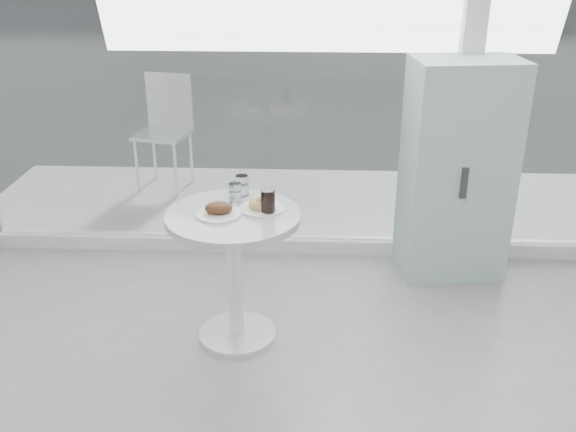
{
  "coord_description": "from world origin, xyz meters",
  "views": [
    {
      "loc": [
        -0.07,
        -1.18,
        2.13
      ],
      "look_at": [
        -0.2,
        1.7,
        0.85
      ],
      "focal_mm": 40.0,
      "sensor_mm": 36.0,
      "label": 1
    }
  ],
  "objects_px": {
    "mint_cabinet": "(457,170)",
    "cola_glass": "(268,202)",
    "water_tumbler_b": "(242,187)",
    "patio_chair": "(165,124)",
    "water_tumbler_a": "(235,194)",
    "plate_donut": "(262,206)",
    "main_table": "(234,250)",
    "car_white": "(254,1)",
    "plate_fritter": "(219,210)"
  },
  "relations": [
    {
      "from": "mint_cabinet",
      "to": "cola_glass",
      "type": "relative_size",
      "value": 9.89
    },
    {
      "from": "water_tumbler_b",
      "to": "cola_glass",
      "type": "bearing_deg",
      "value": -56.96
    },
    {
      "from": "patio_chair",
      "to": "water_tumbler_a",
      "type": "distance_m",
      "value": 2.3
    },
    {
      "from": "patio_chair",
      "to": "plate_donut",
      "type": "xyz_separation_m",
      "value": [
        1.03,
        -2.21,
        0.19
      ]
    },
    {
      "from": "water_tumbler_a",
      "to": "water_tumbler_b",
      "type": "relative_size",
      "value": 0.95
    },
    {
      "from": "main_table",
      "to": "car_white",
      "type": "xyz_separation_m",
      "value": [
        -1.04,
        12.24,
        0.13
      ]
    },
    {
      "from": "patio_chair",
      "to": "plate_fritter",
      "type": "relative_size",
      "value": 4.06
    },
    {
      "from": "car_white",
      "to": "water_tumbler_b",
      "type": "distance_m",
      "value": 12.03
    },
    {
      "from": "water_tumbler_a",
      "to": "water_tumbler_b",
      "type": "height_order",
      "value": "water_tumbler_b"
    },
    {
      "from": "car_white",
      "to": "water_tumbler_a",
      "type": "distance_m",
      "value": 12.13
    },
    {
      "from": "main_table",
      "to": "plate_donut",
      "type": "distance_m",
      "value": 0.29
    },
    {
      "from": "main_table",
      "to": "water_tumbler_a",
      "type": "distance_m",
      "value": 0.31
    },
    {
      "from": "main_table",
      "to": "mint_cabinet",
      "type": "bearing_deg",
      "value": 33.2
    },
    {
      "from": "car_white",
      "to": "main_table",
      "type": "bearing_deg",
      "value": 165.86
    },
    {
      "from": "main_table",
      "to": "cola_glass",
      "type": "relative_size",
      "value": 5.32
    },
    {
      "from": "mint_cabinet",
      "to": "cola_glass",
      "type": "distance_m",
      "value": 1.46
    },
    {
      "from": "patio_chair",
      "to": "cola_glass",
      "type": "distance_m",
      "value": 2.52
    },
    {
      "from": "patio_chair",
      "to": "car_white",
      "type": "height_order",
      "value": "car_white"
    },
    {
      "from": "mint_cabinet",
      "to": "water_tumbler_a",
      "type": "distance_m",
      "value": 1.54
    },
    {
      "from": "car_white",
      "to": "water_tumbler_b",
      "type": "relative_size",
      "value": 34.53
    },
    {
      "from": "plate_fritter",
      "to": "water_tumbler_a",
      "type": "distance_m",
      "value": 0.19
    },
    {
      "from": "mint_cabinet",
      "to": "water_tumbler_b",
      "type": "relative_size",
      "value": 12.29
    },
    {
      "from": "plate_donut",
      "to": "water_tumbler_a",
      "type": "xyz_separation_m",
      "value": [
        -0.15,
        0.1,
        0.03
      ]
    },
    {
      "from": "mint_cabinet",
      "to": "plate_fritter",
      "type": "distance_m",
      "value": 1.68
    },
    {
      "from": "car_white",
      "to": "cola_glass",
      "type": "bearing_deg",
      "value": 166.72
    },
    {
      "from": "mint_cabinet",
      "to": "plate_donut",
      "type": "height_order",
      "value": "mint_cabinet"
    },
    {
      "from": "patio_chair",
      "to": "water_tumbler_a",
      "type": "height_order",
      "value": "patio_chair"
    },
    {
      "from": "main_table",
      "to": "mint_cabinet",
      "type": "distance_m",
      "value": 1.62
    },
    {
      "from": "water_tumbler_b",
      "to": "main_table",
      "type": "bearing_deg",
      "value": -94.54
    },
    {
      "from": "patio_chair",
      "to": "main_table",
      "type": "bearing_deg",
      "value": -57.96
    },
    {
      "from": "cola_glass",
      "to": "plate_fritter",
      "type": "bearing_deg",
      "value": -174.0
    },
    {
      "from": "plate_donut",
      "to": "water_tumbler_a",
      "type": "height_order",
      "value": "water_tumbler_a"
    },
    {
      "from": "plate_donut",
      "to": "water_tumbler_a",
      "type": "distance_m",
      "value": 0.18
    },
    {
      "from": "patio_chair",
      "to": "water_tumbler_a",
      "type": "xyz_separation_m",
      "value": [
        0.87,
        -2.12,
        0.22
      ]
    },
    {
      "from": "main_table",
      "to": "mint_cabinet",
      "type": "relative_size",
      "value": 0.54
    },
    {
      "from": "car_white",
      "to": "water_tumbler_a",
      "type": "relative_size",
      "value": 36.47
    },
    {
      "from": "patio_chair",
      "to": "plate_fritter",
      "type": "xyz_separation_m",
      "value": [
        0.81,
        -2.3,
        0.19
      ]
    },
    {
      "from": "cola_glass",
      "to": "mint_cabinet",
      "type": "bearing_deg",
      "value": 37.07
    },
    {
      "from": "mint_cabinet",
      "to": "plate_donut",
      "type": "relative_size",
      "value": 5.89
    },
    {
      "from": "car_white",
      "to": "water_tumbler_a",
      "type": "height_order",
      "value": "car_white"
    },
    {
      "from": "mint_cabinet",
      "to": "plate_fritter",
      "type": "relative_size",
      "value": 5.97
    },
    {
      "from": "plate_donut",
      "to": "main_table",
      "type": "bearing_deg",
      "value": -157.73
    },
    {
      "from": "water_tumbler_b",
      "to": "cola_glass",
      "type": "height_order",
      "value": "cola_glass"
    },
    {
      "from": "mint_cabinet",
      "to": "patio_chair",
      "type": "bearing_deg",
      "value": 140.69
    },
    {
      "from": "main_table",
      "to": "plate_donut",
      "type": "xyz_separation_m",
      "value": [
        0.15,
        0.06,
        0.24
      ]
    },
    {
      "from": "plate_fritter",
      "to": "water_tumbler_a",
      "type": "xyz_separation_m",
      "value": [
        0.06,
        0.18,
        0.02
      ]
    },
    {
      "from": "main_table",
      "to": "water_tumbler_b",
      "type": "relative_size",
      "value": 6.62
    },
    {
      "from": "car_white",
      "to": "mint_cabinet",
      "type": "bearing_deg",
      "value": 172.86
    },
    {
      "from": "main_table",
      "to": "car_white",
      "type": "relative_size",
      "value": 0.19
    },
    {
      "from": "plate_fritter",
      "to": "water_tumbler_a",
      "type": "bearing_deg",
      "value": 70.75
    }
  ]
}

